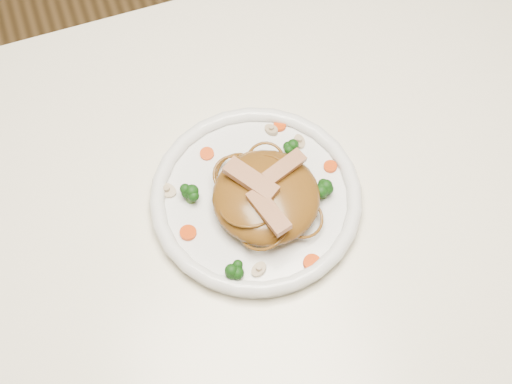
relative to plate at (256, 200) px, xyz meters
name	(u,v)px	position (x,y,z in m)	size (l,w,h in m)	color
ground	(262,360)	(0.01, -0.02, -0.76)	(4.00, 4.00, 0.00)	#4C351A
table	(266,241)	(0.01, -0.02, -0.11)	(1.20, 0.80, 0.75)	white
plate	(256,200)	(0.00, 0.00, 0.00)	(0.27, 0.27, 0.02)	white
noodle_mound	(266,197)	(0.01, -0.02, 0.03)	(0.14, 0.14, 0.04)	brown
chicken_a	(284,167)	(0.04, 0.00, 0.06)	(0.06, 0.02, 0.01)	tan
chicken_b	(251,180)	(-0.01, 0.00, 0.06)	(0.07, 0.02, 0.01)	tan
chicken_c	(269,211)	(0.00, -0.05, 0.06)	(0.07, 0.02, 0.01)	tan
broccoli_0	(291,146)	(0.07, 0.05, 0.02)	(0.03, 0.03, 0.03)	#0E420D
broccoli_1	(190,194)	(-0.08, 0.03, 0.02)	(0.03, 0.03, 0.03)	#0E420D
broccoli_2	(236,268)	(-0.06, -0.09, 0.02)	(0.03, 0.03, 0.03)	#0E420D
broccoli_3	(324,188)	(0.08, -0.03, 0.02)	(0.03, 0.03, 0.03)	#0E420D
carrot_0	(280,126)	(0.07, 0.09, 0.01)	(0.02, 0.02, 0.01)	red
carrot_1	(188,233)	(-0.10, -0.02, 0.01)	(0.02, 0.02, 0.01)	red
carrot_2	(330,166)	(0.11, 0.01, 0.01)	(0.02, 0.02, 0.01)	red
carrot_3	(207,154)	(-0.04, 0.08, 0.01)	(0.02, 0.02, 0.01)	red
carrot_4	(312,263)	(0.03, -0.11, 0.01)	(0.02, 0.02, 0.01)	red
mushroom_0	(259,270)	(-0.03, -0.10, 0.01)	(0.02, 0.02, 0.01)	beige
mushroom_1	(299,142)	(0.08, 0.06, 0.01)	(0.02, 0.02, 0.01)	beige
mushroom_2	(167,190)	(-0.11, 0.05, 0.01)	(0.03, 0.03, 0.01)	beige
mushroom_3	(271,130)	(0.05, 0.09, 0.01)	(0.02, 0.02, 0.01)	beige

